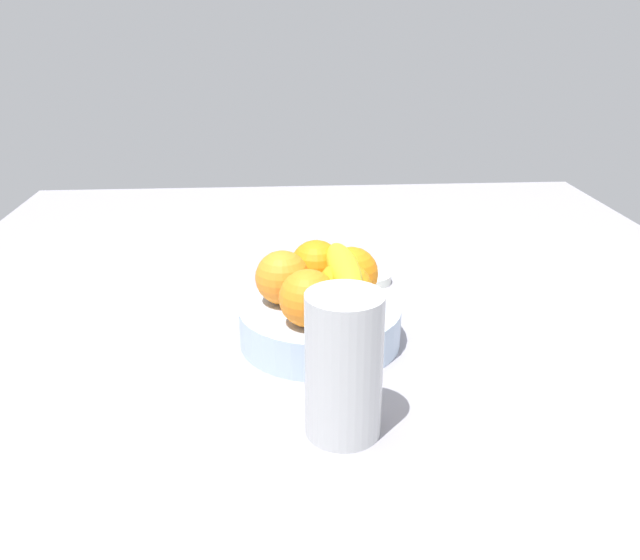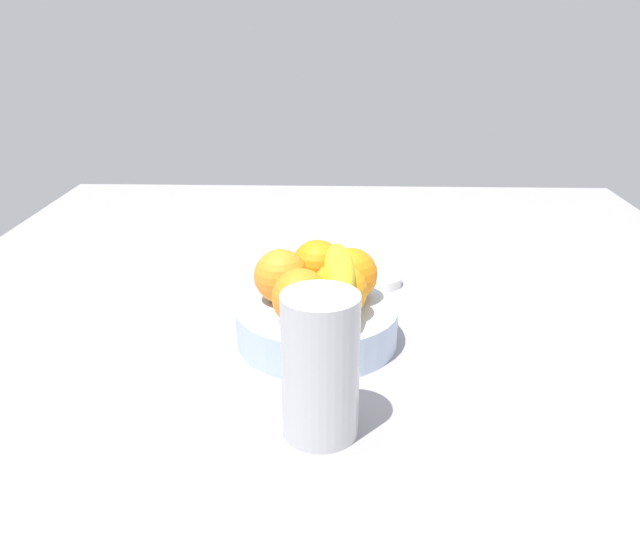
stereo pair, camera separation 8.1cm
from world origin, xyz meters
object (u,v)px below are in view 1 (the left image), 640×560
Objects in this scene: fruit_bowl at (320,324)px; orange_front_right at (308,298)px; orange_center at (347,289)px; banana_bunch at (341,282)px; orange_front_left at (282,277)px; orange_back_right at (316,266)px; thermos_tumbler at (344,366)px; jar_lid at (371,278)px; orange_back_left at (351,273)px.

fruit_bowl is 2.97× the size of orange_front_right.
orange_front_right is at bearing 114.83° from orange_center.
orange_front_left is at bearing 67.39° from banana_bunch.
orange_center is 1.66cm from banana_bunch.
orange_center is (-4.72, -8.51, 0.00)cm from orange_front_left.
orange_front_right is 1.00× the size of orange_center.
orange_center is 1.00× the size of orange_back_right.
thermos_tumbler is at bearing -177.01° from fruit_bowl.
fruit_bowl reaches higher than jar_lid.
thermos_tumbler reaches higher than fruit_bowl.
thermos_tumbler reaches higher than orange_center.
orange_front_right is at bearing 130.06° from banana_bunch.
orange_back_right is at bearing 2.65° from thermos_tumbler.
orange_back_left is 20.80cm from jar_lid.
orange_back_right is (3.26, 4.74, 0.00)cm from orange_back_left.
banana_bunch reaches higher than orange_back_right.
orange_back_right is (11.28, -1.76, 0.00)cm from orange_front_right.
fruit_bowl is at bearing -109.84° from orange_front_left.
fruit_bowl is 1.36× the size of thermos_tumbler.
jar_lid is at bearing -24.76° from orange_front_right.
banana_bunch is 1.08× the size of thermos_tumbler.
fruit_bowl is 23.31cm from jar_lid.
thermos_tumbler is at bearing 172.75° from orange_center.
thermos_tumbler is (-21.19, -1.11, 5.56)cm from fruit_bowl.
orange_front_right is 1.00× the size of orange_back_right.
fruit_bowl is 7.84cm from orange_center.
orange_center is at bearing -155.04° from banana_bunch.
orange_back_right reaches higher than fruit_bowl.
thermos_tumbler is at bearing -177.35° from orange_back_right.
orange_front_left is 23.86cm from thermos_tumbler.
orange_back_right is at bearing 1.42° from fruit_bowl.
orange_front_right is 0.46× the size of thermos_tumbler.
banana_bunch reaches higher than orange_center.
orange_center is 26.07cm from jar_lid.
jar_lid is (23.76, -6.76, -8.34)cm from orange_center.
orange_back_right is 0.42× the size of banana_bunch.
orange_center is 5.66cm from orange_back_left.
orange_front_left is at bearing 61.02° from orange_center.
orange_center is (-2.88, -3.44, 6.43)cm from fruit_bowl.
orange_front_right is at bearing 171.13° from orange_back_right.
orange_back_left reaches higher than jar_lid.
orange_center reaches higher than fruit_bowl.
banana_bunch is (-1.43, -2.76, 6.87)cm from fruit_bowl.
orange_front_right is at bearing 160.41° from fruit_bowl.
orange_center is at bearing -157.86° from orange_back_right.
orange_back_right is 0.46× the size of thermos_tumbler.
orange_back_right is at bearing 145.34° from jar_lid.
orange_back_right is (4.09, -4.93, 0.00)cm from orange_front_left.
orange_front_left and orange_back_left have the same top height.
orange_front_left is 1.12× the size of jar_lid.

